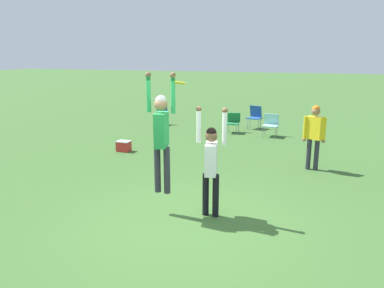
% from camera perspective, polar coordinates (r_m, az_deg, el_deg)
% --- Properties ---
extents(ground_plane, '(120.00, 120.00, 0.00)m').
position_cam_1_polar(ground_plane, '(6.93, -0.74, -11.66)').
color(ground_plane, '#3D662D').
extents(person_jumping, '(0.58, 0.46, 2.23)m').
position_cam_1_polar(person_jumping, '(6.80, -4.68, 2.12)').
color(person_jumping, '#2D2D38').
rests_on(person_jumping, ground_plane).
extents(person_defending, '(0.59, 0.47, 2.05)m').
position_cam_1_polar(person_defending, '(6.79, 2.92, -2.43)').
color(person_defending, black).
rests_on(person_defending, ground_plane).
extents(frisbee, '(0.24, 0.23, 0.07)m').
position_cam_1_polar(frisbee, '(6.65, -2.00, 9.31)').
color(frisbee, yellow).
extents(camping_chair_0, '(0.57, 0.60, 0.82)m').
position_cam_1_polar(camping_chair_0, '(14.12, 11.92, 3.11)').
color(camping_chair_0, gray).
rests_on(camping_chair_0, ground_plane).
extents(camping_chair_1, '(0.52, 0.55, 0.77)m').
position_cam_1_polar(camping_chair_1, '(16.19, -4.75, 4.52)').
color(camping_chair_1, gray).
rests_on(camping_chair_1, ground_plane).
extents(camping_chair_2, '(0.66, 0.71, 0.92)m').
position_cam_1_polar(camping_chair_2, '(15.51, 9.58, 4.33)').
color(camping_chair_2, gray).
rests_on(camping_chair_2, ground_plane).
extents(camping_chair_3, '(0.58, 0.62, 0.76)m').
position_cam_1_polar(camping_chair_3, '(14.58, 6.26, 3.46)').
color(camping_chair_3, gray).
rests_on(camping_chair_3, ground_plane).
extents(person_spectator_near, '(0.58, 0.38, 1.70)m').
position_cam_1_polar(person_spectator_near, '(10.13, 18.14, 1.82)').
color(person_spectator_near, '#2D2D38').
rests_on(person_spectator_near, ground_plane).
extents(cooler_box, '(0.40, 0.31, 0.33)m').
position_cam_1_polar(cooler_box, '(11.88, -10.37, -0.30)').
color(cooler_box, red).
rests_on(cooler_box, ground_plane).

